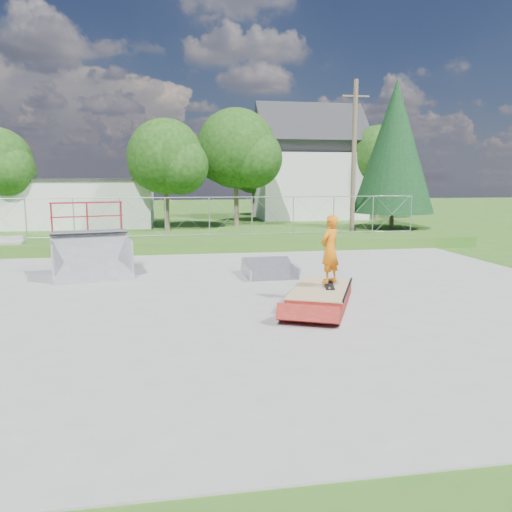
{
  "coord_description": "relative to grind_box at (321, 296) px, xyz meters",
  "views": [
    {
      "loc": [
        -1.72,
        -12.6,
        3.18
      ],
      "look_at": [
        0.48,
        0.4,
        1.1
      ],
      "focal_mm": 35.0,
      "sensor_mm": 36.0,
      "label": 1
    }
  ],
  "objects": [
    {
      "name": "tree_left_near",
      "position": [
        -3.72,
        18.53,
        4.03
      ],
      "size": [
        4.76,
        4.48,
        6.65
      ],
      "color": "brown",
      "rests_on": "ground"
    },
    {
      "name": "grind_box",
      "position": [
        0.0,
        0.0,
        0.0
      ],
      "size": [
        2.39,
        3.12,
        0.42
      ],
      "rotation": [
        0.0,
        0.0,
        -0.42
      ],
      "color": "maroon",
      "rests_on": "concrete_pad"
    },
    {
      "name": "concrete_stairs",
      "position": [
        -10.47,
        9.4,
        0.19
      ],
      "size": [
        1.5,
        1.6,
        0.8
      ],
      "primitive_type": null,
      "color": "gray",
      "rests_on": "ground"
    },
    {
      "name": "ground",
      "position": [
        -1.97,
        0.7,
        -0.21
      ],
      "size": [
        120.0,
        120.0,
        0.0
      ],
      "primitive_type": "plane",
      "color": "#2B601B",
      "rests_on": "ground"
    },
    {
      "name": "utility_pole",
      "position": [
        5.53,
        12.7,
        3.79
      ],
      "size": [
        0.24,
        0.24,
        8.0
      ],
      "primitive_type": "cylinder",
      "color": "brown",
      "rests_on": "ground"
    },
    {
      "name": "flat_bank_ramp",
      "position": [
        -0.6,
        3.61,
        0.04
      ],
      "size": [
        1.66,
        1.77,
        0.49
      ],
      "primitive_type": null,
      "rotation": [
        0.0,
        0.0,
        0.03
      ],
      "color": "#A7A9AF",
      "rests_on": "concrete_pad"
    },
    {
      "name": "quarter_pipe",
      "position": [
        -6.22,
        4.37,
        0.98
      ],
      "size": [
        2.78,
        2.51,
        2.38
      ],
      "primitive_type": null,
      "rotation": [
        0.0,
        0.0,
        0.23
      ],
      "color": "#A7A9AF",
      "rests_on": "concrete_pad"
    },
    {
      "name": "grass_berm",
      "position": [
        -1.97,
        10.2,
        0.04
      ],
      "size": [
        24.0,
        3.0,
        0.5
      ],
      "primitive_type": "cube",
      "color": "#2B601B",
      "rests_on": "ground"
    },
    {
      "name": "skateboard",
      "position": [
        0.23,
        0.06,
        0.25
      ],
      "size": [
        0.38,
        0.82,
        0.13
      ],
      "primitive_type": "cube",
      "rotation": [
        0.14,
        0.0,
        -0.21
      ],
      "color": "black",
      "rests_on": "grind_box"
    },
    {
      "name": "skater",
      "position": [
        0.23,
        0.06,
        1.11
      ],
      "size": [
        0.75,
        0.71,
        1.71
      ],
      "primitive_type": "imported",
      "rotation": [
        0.0,
        0.0,
        3.8
      ],
      "color": "orange",
      "rests_on": "grind_box"
    },
    {
      "name": "concrete_pad",
      "position": [
        -1.97,
        0.7,
        -0.19
      ],
      "size": [
        20.0,
        16.0,
        0.04
      ],
      "primitive_type": "cube",
      "color": "gray",
      "rests_on": "ground"
    },
    {
      "name": "tree_left_far",
      "position": [
        -13.74,
        20.54,
        3.73
      ],
      "size": [
        4.42,
        4.16,
        6.18
      ],
      "color": "brown",
      "rests_on": "ground"
    },
    {
      "name": "utility_building_flat",
      "position": [
        -9.97,
        22.7,
        1.29
      ],
      "size": [
        10.0,
        6.0,
        3.0
      ],
      "primitive_type": "cube",
      "color": "silver",
      "rests_on": "ground"
    },
    {
      "name": "conifer_tree",
      "position": [
        10.03,
        17.7,
        4.84
      ],
      "size": [
        5.04,
        5.04,
        9.1
      ],
      "color": "brown",
      "rests_on": "ground"
    },
    {
      "name": "tree_right_far",
      "position": [
        12.3,
        24.52,
        4.33
      ],
      "size": [
        5.1,
        4.8,
        7.12
      ],
      "color": "brown",
      "rests_on": "ground"
    },
    {
      "name": "gable_house",
      "position": [
        7.03,
        26.7,
        3.63
      ],
      "size": [
        8.4,
        6.08,
        8.94
      ],
      "color": "silver",
      "rests_on": "ground"
    },
    {
      "name": "tree_center",
      "position": [
        0.82,
        20.51,
        4.64
      ],
      "size": [
        5.44,
        5.12,
        7.6
      ],
      "color": "brown",
      "rests_on": "ground"
    },
    {
      "name": "tree_back_mid",
      "position": [
        3.25,
        28.56,
        3.42
      ],
      "size": [
        4.08,
        3.84,
        5.7
      ],
      "color": "brown",
      "rests_on": "ground"
    },
    {
      "name": "chain_link_fence",
      "position": [
        -1.97,
        11.2,
        1.19
      ],
      "size": [
        20.0,
        0.06,
        1.8
      ],
      "primitive_type": null,
      "color": "#96999F",
      "rests_on": "grass_berm"
    }
  ]
}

